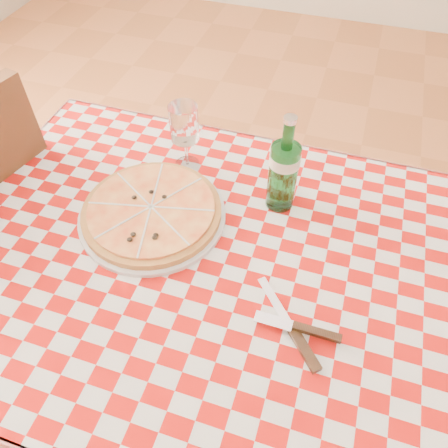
# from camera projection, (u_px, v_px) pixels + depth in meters

# --- Properties ---
(dining_table) EXTENTS (1.20, 0.80, 0.75)m
(dining_table) POSITION_uv_depth(u_px,v_px,m) (224.00, 288.00, 1.02)
(dining_table) COLOR brown
(dining_table) RESTS_ON ground
(tablecloth) EXTENTS (1.30, 0.90, 0.01)m
(tablecloth) POSITION_uv_depth(u_px,v_px,m) (224.00, 265.00, 0.95)
(tablecloth) COLOR #B50F0B
(tablecloth) RESTS_ON dining_table
(pizza_plate) EXTENTS (0.42, 0.42, 0.04)m
(pizza_plate) POSITION_uv_depth(u_px,v_px,m) (152.00, 211.00, 1.02)
(pizza_plate) COLOR #BD7F3F
(pizza_plate) RESTS_ON tablecloth
(water_bottle) EXTENTS (0.07, 0.07, 0.25)m
(water_bottle) POSITION_uv_depth(u_px,v_px,m) (284.00, 164.00, 0.97)
(water_bottle) COLOR #196726
(water_bottle) RESTS_ON tablecloth
(wine_glass) EXTENTS (0.09, 0.09, 0.18)m
(wine_glass) POSITION_uv_depth(u_px,v_px,m) (185.00, 137.00, 1.09)
(wine_glass) COLOR white
(wine_glass) RESTS_ON tablecloth
(cutlery) EXTENTS (0.29, 0.27, 0.03)m
(cutlery) POSITION_uv_depth(u_px,v_px,m) (292.00, 327.00, 0.84)
(cutlery) COLOR silver
(cutlery) RESTS_ON tablecloth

